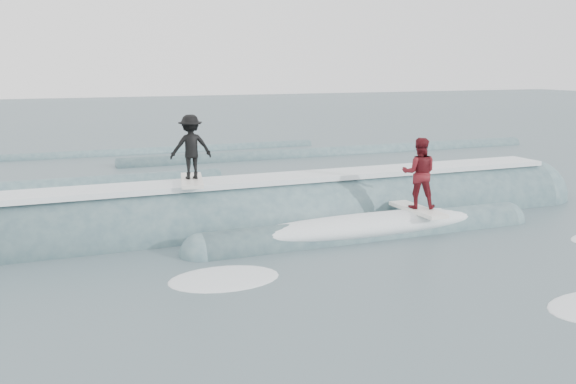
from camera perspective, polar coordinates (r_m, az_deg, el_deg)
name	(u,v)px	position (r m, az deg, el deg)	size (l,w,h in m)	color
ground	(383,291)	(13.03, 8.44, -8.74)	(160.00, 160.00, 0.00)	#41595F
breaking_wave	(285,224)	(18.00, -0.27, -2.84)	(20.79, 4.07, 2.58)	#3A5763
surfer_black	(191,150)	(17.05, -8.63, 3.73)	(1.11, 2.07, 1.79)	silver
surfer_red	(419,176)	(17.44, 11.57, 1.40)	(1.15, 2.01, 1.99)	white
whitewater	(484,280)	(14.12, 17.06, -7.53)	(19.19, 6.23, 0.10)	white
far_swells	(170,165)	(29.07, -10.48, 2.34)	(40.49, 8.65, 0.80)	#3A5763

